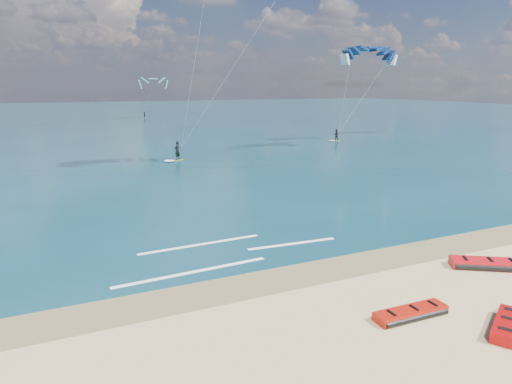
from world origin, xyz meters
The scene contains 9 objects.
ground centered at (0.00, 40.00, 0.00)m, with size 320.00×320.00×0.00m, color tan.
wet_sand_strip centered at (0.00, 3.00, 0.00)m, with size 320.00×2.40×0.01m, color brown.
sea centered at (0.00, 104.00, 0.02)m, with size 320.00×200.00×0.04m, color #0B353F.
packed_kite_left centered at (3.13, -1.66, 0.00)m, with size 2.87×0.99×0.36m, color #AE1609, non-canonical shape.
packed_kite_mid centered at (9.12, 0.26, 0.00)m, with size 3.13×1.23×0.45m, color red, non-canonical shape.
packed_kite_right centered at (5.33, -3.66, 0.00)m, with size 2.51×1.19×0.43m, color #9C0706, non-canonical shape.
kitesurfer_main centered at (6.77, 29.00, 9.90)m, with size 11.86×10.27×19.52m.
kitesurfer_far centered at (30.67, 39.13, 7.45)m, with size 9.53×4.33×13.88m.
shoreline_foam centered at (-0.56, 6.44, 0.05)m, with size 11.15×3.63×0.01m.
Camera 1 is at (-7.51, -12.23, 7.69)m, focal length 32.00 mm.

